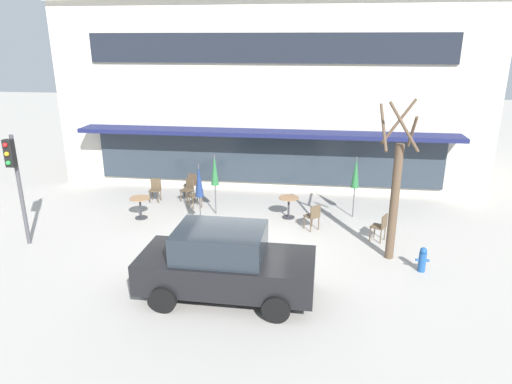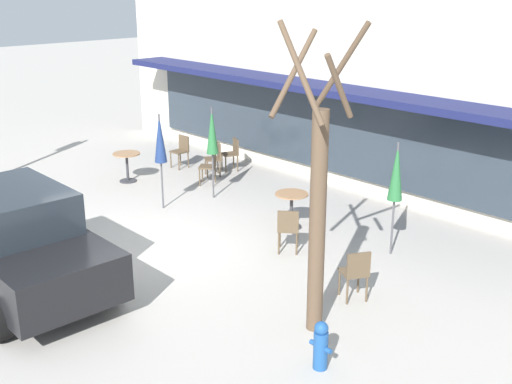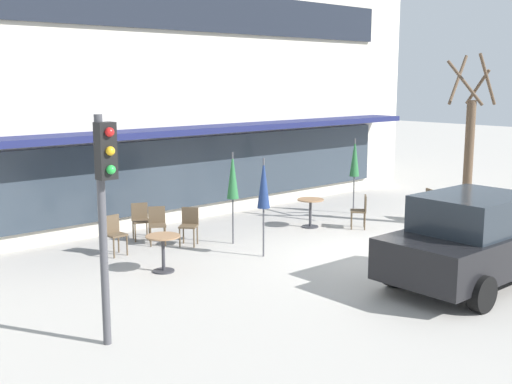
% 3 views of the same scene
% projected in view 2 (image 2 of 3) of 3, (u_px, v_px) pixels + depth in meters
% --- Properties ---
extents(ground_plane, '(80.00, 80.00, 0.00)m').
position_uv_depth(ground_plane, '(136.00, 252.00, 12.37)').
color(ground_plane, '#ADA8A0').
extents(building_facade, '(17.49, 9.10, 7.91)m').
position_uv_depth(building_facade, '(436.00, 19.00, 17.59)').
color(building_facade, beige).
rests_on(building_facade, ground).
extents(cafe_table_near_wall, '(0.70, 0.70, 0.76)m').
position_uv_depth(cafe_table_near_wall, '(127.00, 162.00, 16.52)').
color(cafe_table_near_wall, '#333338').
rests_on(cafe_table_near_wall, ground).
extents(cafe_table_streetside, '(0.70, 0.70, 0.76)m').
position_uv_depth(cafe_table_streetside, '(291.00, 204.00, 13.45)').
color(cafe_table_streetside, '#333338').
rests_on(cafe_table_streetside, ground).
extents(patio_umbrella_green_folded, '(0.28, 0.28, 2.20)m').
position_uv_depth(patio_umbrella_green_folded, '(396.00, 173.00, 11.79)').
color(patio_umbrella_green_folded, '#4C4C51').
rests_on(patio_umbrella_green_folded, ground).
extents(patio_umbrella_cream_folded, '(0.28, 0.28, 2.20)m').
position_uv_depth(patio_umbrella_cream_folded, '(212.00, 131.00, 14.95)').
color(patio_umbrella_cream_folded, '#4C4C51').
rests_on(patio_umbrella_cream_folded, ground).
extents(patio_umbrella_corner_open, '(0.28, 0.28, 2.20)m').
position_uv_depth(patio_umbrella_corner_open, '(160.00, 139.00, 14.24)').
color(patio_umbrella_corner_open, '#4C4C51').
rests_on(patio_umbrella_corner_open, ground).
extents(cafe_chair_0, '(0.56, 0.56, 0.89)m').
position_uv_depth(cafe_chair_0, '(210.00, 165.00, 16.27)').
color(cafe_chair_0, brown).
rests_on(cafe_chair_0, ground).
extents(cafe_chair_1, '(0.52, 0.52, 0.89)m').
position_uv_depth(cafe_chair_1, '(232.00, 152.00, 17.47)').
color(cafe_chair_1, brown).
rests_on(cafe_chair_1, ground).
extents(cafe_chair_2, '(0.55, 0.55, 0.89)m').
position_uv_depth(cafe_chair_2, '(215.00, 157.00, 17.01)').
color(cafe_chair_2, brown).
rests_on(cafe_chair_2, ground).
extents(cafe_chair_3, '(0.42, 0.42, 0.89)m').
position_uv_depth(cafe_chair_3, '(181.00, 149.00, 17.76)').
color(cafe_chair_3, brown).
rests_on(cafe_chair_3, ground).
extents(cafe_chair_4, '(0.56, 0.56, 0.89)m').
position_uv_depth(cafe_chair_4, '(288.00, 227.00, 12.19)').
color(cafe_chair_4, brown).
rests_on(cafe_chair_4, ground).
extents(cafe_chair_5, '(0.54, 0.54, 0.89)m').
position_uv_depth(cafe_chair_5, '(356.00, 271.00, 10.37)').
color(cafe_chair_5, brown).
rests_on(cafe_chair_5, ground).
extents(parked_sedan, '(4.23, 2.07, 1.76)m').
position_uv_depth(parked_sedan, '(17.00, 241.00, 10.64)').
color(parked_sedan, black).
rests_on(parked_sedan, ground).
extents(street_tree, '(0.99, 1.05, 4.52)m').
position_uv_depth(street_tree, '(317.00, 203.00, 9.08)').
color(street_tree, brown).
rests_on(street_tree, ground).
extents(fire_hydrant, '(0.36, 0.20, 0.71)m').
position_uv_depth(fire_hydrant, '(321.00, 345.00, 8.59)').
color(fire_hydrant, '#1E4C8C').
rests_on(fire_hydrant, ground).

